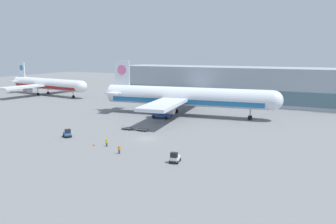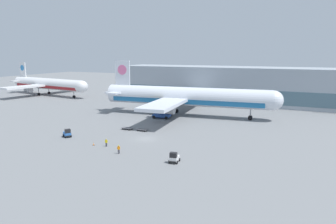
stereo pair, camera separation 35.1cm
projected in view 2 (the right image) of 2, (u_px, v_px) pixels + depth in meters
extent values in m
plane|color=slate|center=(146.00, 139.00, 75.24)|extent=(400.00, 400.00, 0.00)
cube|color=#9EA8B2|center=(231.00, 85.00, 129.66)|extent=(90.00, 18.00, 14.00)
cube|color=slate|center=(224.00, 95.00, 122.12)|extent=(88.20, 0.20, 4.90)
cylinder|color=silver|center=(186.00, 96.00, 101.87)|extent=(52.32, 11.12, 5.80)
cube|color=#1E669E|center=(186.00, 100.00, 102.10)|extent=(48.17, 10.58, 1.45)
sphere|color=silver|center=(273.00, 100.00, 93.43)|extent=(5.68, 5.68, 5.68)
cone|color=silver|center=(112.00, 93.00, 110.30)|extent=(6.91, 6.14, 5.51)
cube|color=silver|center=(122.00, 73.00, 107.71)|extent=(5.22, 0.97, 8.00)
cylinder|color=pink|center=(122.00, 70.00, 107.54)|extent=(3.24, 0.88, 3.20)
cube|color=silver|center=(120.00, 92.00, 109.19)|extent=(4.92, 13.30, 0.50)
cube|color=silver|center=(178.00, 98.00, 102.84)|extent=(12.90, 48.57, 0.90)
cylinder|color=#9EA0A5|center=(167.00, 109.00, 93.80)|extent=(4.47, 3.22, 2.80)
cylinder|color=#9EA0A5|center=(187.00, 100.00, 112.53)|extent=(4.47, 3.22, 2.80)
cylinder|color=#9EA0A5|center=(250.00, 111.00, 96.08)|extent=(0.36, 0.36, 4.00)
cylinder|color=black|center=(250.00, 118.00, 96.43)|extent=(1.39, 1.03, 1.30)
cylinder|color=#9EA0A5|center=(170.00, 108.00, 100.87)|extent=(0.36, 0.36, 4.00)
cylinder|color=black|center=(170.00, 115.00, 101.23)|extent=(1.39, 1.03, 1.30)
cylinder|color=#9EA0A5|center=(176.00, 105.00, 106.81)|extent=(0.36, 0.36, 4.00)
cylinder|color=black|center=(176.00, 111.00, 107.17)|extent=(1.39, 1.03, 1.30)
cylinder|color=white|center=(48.00, 84.00, 151.23)|extent=(45.49, 11.31, 5.04)
cube|color=maroon|center=(48.00, 86.00, 151.43)|extent=(41.89, 10.71, 1.26)
sphere|color=white|center=(82.00, 86.00, 139.05)|extent=(4.94, 4.94, 4.94)
cone|color=white|center=(19.00, 81.00, 163.41)|extent=(6.16, 5.52, 4.79)
cube|color=white|center=(23.00, 69.00, 160.38)|extent=(4.53, 1.01, 6.96)
cylinder|color=#3384CC|center=(23.00, 68.00, 160.23)|extent=(2.82, 0.86, 2.78)
cube|color=white|center=(22.00, 81.00, 161.86)|extent=(4.68, 11.63, 0.43)
cube|color=white|center=(45.00, 85.00, 152.56)|extent=(12.72, 42.31, 0.78)
cylinder|color=#9EA0A5|center=(29.00, 90.00, 145.62)|extent=(3.96, 2.92, 2.44)
cylinder|color=#9EA0A5|center=(61.00, 87.00, 160.06)|extent=(3.96, 2.92, 2.44)
cylinder|color=#9EA0A5|center=(74.00, 93.00, 142.51)|extent=(0.31, 0.31, 3.48)
cylinder|color=black|center=(74.00, 97.00, 142.82)|extent=(1.23, 0.93, 1.13)
cylinder|color=#9EA0A5|center=(39.00, 90.00, 151.43)|extent=(0.31, 0.31, 3.48)
cylinder|color=black|center=(39.00, 94.00, 151.74)|extent=(1.23, 0.93, 1.13)
cylinder|color=#9EA0A5|center=(49.00, 89.00, 156.01)|extent=(0.31, 0.31, 3.48)
cylinder|color=black|center=(49.00, 93.00, 156.32)|extent=(1.23, 0.93, 1.13)
cube|color=#284C99|center=(162.00, 115.00, 98.94)|extent=(5.48, 3.52, 0.70)
cube|color=#B2B2B7|center=(162.00, 104.00, 98.32)|extent=(5.21, 3.34, 0.30)
cube|color=yellow|center=(162.00, 103.00, 98.22)|extent=(5.21, 3.34, 0.08)
cube|color=#284C99|center=(162.00, 109.00, 98.60)|extent=(4.25, 0.60, 3.19)
cube|color=#284C99|center=(162.00, 109.00, 98.60)|extent=(4.25, 0.60, 3.19)
cylinder|color=black|center=(169.00, 116.00, 99.76)|extent=(0.93, 0.45, 0.90)
cylinder|color=black|center=(166.00, 118.00, 96.97)|extent=(0.93, 0.45, 0.90)
cylinder|color=black|center=(157.00, 115.00, 101.02)|extent=(0.93, 0.45, 0.90)
cylinder|color=black|center=(154.00, 117.00, 98.24)|extent=(0.93, 0.45, 0.90)
cube|color=#2D66B7|center=(67.00, 134.00, 76.95)|extent=(2.69, 2.47, 0.80)
cube|color=black|center=(68.00, 131.00, 76.24)|extent=(1.45, 1.53, 0.90)
cube|color=black|center=(68.00, 136.00, 75.94)|extent=(0.86, 1.12, 0.24)
cylinder|color=black|center=(71.00, 136.00, 76.67)|extent=(0.63, 0.54, 0.60)
cylinder|color=black|center=(65.00, 137.00, 75.99)|extent=(0.63, 0.54, 0.60)
cylinder|color=black|center=(69.00, 134.00, 78.05)|extent=(0.63, 0.54, 0.60)
cylinder|color=black|center=(63.00, 135.00, 77.37)|extent=(0.63, 0.54, 0.60)
cube|color=silver|center=(174.00, 158.00, 59.19)|extent=(1.69, 2.46, 0.80)
cube|color=black|center=(173.00, 155.00, 58.43)|extent=(1.35, 1.05, 0.90)
cube|color=black|center=(172.00, 162.00, 58.08)|extent=(1.27, 0.32, 0.24)
cylinder|color=black|center=(177.00, 162.00, 58.30)|extent=(0.32, 0.63, 0.60)
cylinder|color=black|center=(169.00, 162.00, 58.71)|extent=(0.32, 0.63, 0.60)
cylinder|color=black|center=(179.00, 160.00, 59.80)|extent=(0.32, 0.63, 0.60)
cylinder|color=black|center=(172.00, 159.00, 60.22)|extent=(0.32, 0.63, 0.60)
cube|color=#56565B|center=(127.00, 128.00, 84.23)|extent=(2.81, 1.53, 0.12)
cube|color=#56565B|center=(133.00, 129.00, 83.47)|extent=(0.90, 0.09, 0.08)
cylinder|color=black|center=(132.00, 129.00, 84.44)|extent=(0.36, 0.15, 0.36)
cylinder|color=black|center=(129.00, 130.00, 83.30)|extent=(0.36, 0.15, 0.36)
cylinder|color=black|center=(125.00, 128.00, 85.24)|extent=(0.36, 0.15, 0.36)
cylinder|color=black|center=(123.00, 129.00, 84.10)|extent=(0.36, 0.15, 0.36)
cube|color=#56565B|center=(142.00, 129.00, 82.74)|extent=(2.81, 1.53, 0.12)
cube|color=#56565B|center=(149.00, 130.00, 81.98)|extent=(0.90, 0.09, 0.08)
cylinder|color=black|center=(147.00, 130.00, 82.95)|extent=(0.36, 0.15, 0.36)
cylinder|color=black|center=(144.00, 131.00, 81.81)|extent=(0.36, 0.15, 0.36)
cylinder|color=black|center=(140.00, 129.00, 83.75)|extent=(0.36, 0.15, 0.36)
cylinder|color=black|center=(138.00, 130.00, 82.61)|extent=(0.36, 0.15, 0.36)
cylinder|color=black|center=(118.00, 152.00, 64.18)|extent=(0.14, 0.14, 0.84)
cylinder|color=black|center=(119.00, 152.00, 64.19)|extent=(0.14, 0.14, 0.84)
cube|color=orange|center=(119.00, 148.00, 64.05)|extent=(0.42, 0.37, 0.63)
cylinder|color=orange|center=(117.00, 148.00, 64.03)|extent=(0.09, 0.09, 0.57)
cylinder|color=orange|center=(120.00, 148.00, 64.06)|extent=(0.09, 0.09, 0.57)
sphere|color=#846047|center=(119.00, 146.00, 63.97)|extent=(0.23, 0.23, 0.23)
sphere|color=yellow|center=(119.00, 146.00, 63.96)|extent=(0.22, 0.22, 0.22)
cylinder|color=black|center=(107.00, 145.00, 69.07)|extent=(0.14, 0.14, 0.81)
cylinder|color=black|center=(106.00, 145.00, 69.10)|extent=(0.14, 0.14, 0.81)
cube|color=yellow|center=(106.00, 141.00, 68.96)|extent=(0.41, 0.31, 0.61)
cylinder|color=yellow|center=(107.00, 141.00, 68.92)|extent=(0.09, 0.09, 0.55)
cylinder|color=yellow|center=(105.00, 141.00, 68.99)|extent=(0.09, 0.09, 0.55)
sphere|color=#846047|center=(106.00, 139.00, 68.89)|extent=(0.22, 0.22, 0.22)
sphere|color=yellow|center=(106.00, 139.00, 68.88)|extent=(0.21, 0.21, 0.21)
cube|color=black|center=(94.00, 145.00, 70.04)|extent=(0.40, 0.40, 0.04)
cone|color=orange|center=(94.00, 144.00, 69.98)|extent=(0.32, 0.32, 0.56)
cylinder|color=white|center=(94.00, 144.00, 69.98)|extent=(0.19, 0.19, 0.08)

